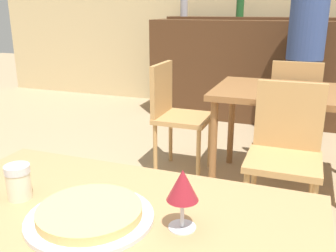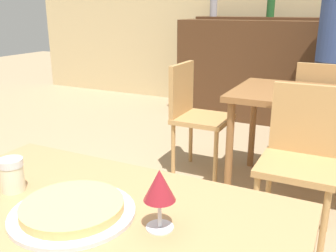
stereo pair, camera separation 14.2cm
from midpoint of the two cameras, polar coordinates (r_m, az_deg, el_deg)
The scene contains 11 objects.
dining_table_near at distance 1.06m, azimuth -9.09°, elevation -17.87°, with size 1.12×0.74×0.72m.
dining_table_far at distance 2.67m, azimuth 22.86°, elevation 2.86°, with size 1.06×0.74×0.72m.
bar_counter at distance 4.42m, azimuth 19.52°, elevation 7.57°, with size 2.60×0.56×1.13m.
bar_back_shelf at distance 4.52m, azimuth 20.03°, elevation 15.67°, with size 2.39×0.24×0.34m.
chair_far_side_front at distance 2.19m, azimuth 21.33°, elevation -3.72°, with size 0.40×0.40×0.86m.
chair_far_side_back at distance 3.23m, azimuth 23.34°, elevation 2.68°, with size 0.40×0.40×0.86m.
chair_far_side_left at distance 2.88m, azimuth 5.40°, elevation 2.37°, with size 0.40×0.40×0.86m.
pizza_tray at distance 1.03m, azimuth -10.47°, elevation -12.49°, with size 0.33×0.33×0.04m.
cheese_shaker at distance 1.19m, azimuth -19.57°, elevation -7.08°, with size 0.07×0.07×0.10m.
person_standing at distance 3.78m, azimuth 25.24°, elevation 10.47°, with size 0.34×0.34×1.65m.
wine_glass at distance 0.92m, azimuth 3.18°, elevation -9.36°, with size 0.08×0.08×0.16m.
Camera 2 is at (0.59, -0.66, 1.25)m, focal length 40.00 mm.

